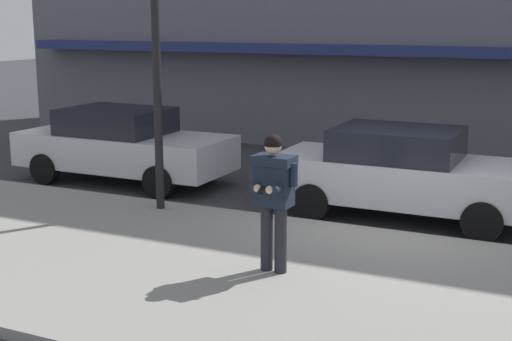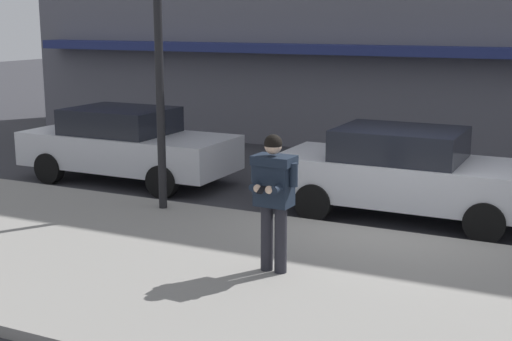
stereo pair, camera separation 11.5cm
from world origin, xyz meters
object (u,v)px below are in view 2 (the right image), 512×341
at_px(street_lamp_post, 158,32).
at_px(parked_sedan_near, 127,144).
at_px(parked_sedan_mid, 407,173).
at_px(man_texting_on_phone, 274,188).

bearing_deg(street_lamp_post, parked_sedan_near, 138.29).
distance_m(parked_sedan_mid, street_lamp_post, 4.80).
xyz_separation_m(parked_sedan_near, parked_sedan_mid, (5.95, -0.18, 0.00)).
bearing_deg(parked_sedan_mid, parked_sedan_near, 178.28).
bearing_deg(street_lamp_post, man_texting_on_phone, -33.85).
xyz_separation_m(parked_sedan_near, street_lamp_post, (2.13, -1.90, 2.35)).
height_order(parked_sedan_near, parked_sedan_mid, same).
bearing_deg(street_lamp_post, parked_sedan_mid, 24.33).
bearing_deg(parked_sedan_mid, man_texting_on_phone, -101.51).
relative_size(parked_sedan_mid, street_lamp_post, 0.92).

